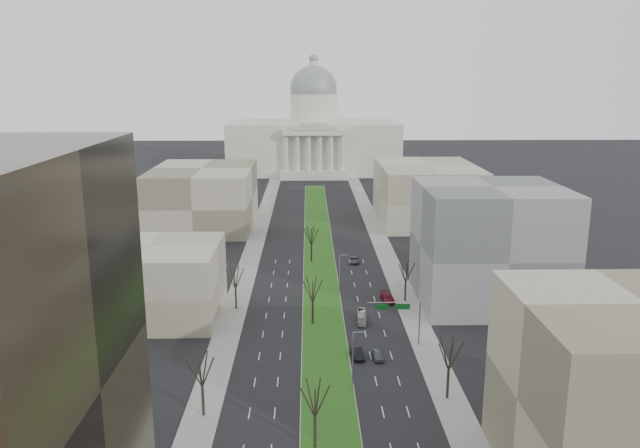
{
  "coord_description": "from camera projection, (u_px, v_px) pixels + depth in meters",
  "views": [
    {
      "loc": [
        -2.72,
        -29.25,
        45.46
      ],
      "look_at": [
        -0.14,
        105.49,
        13.25
      ],
      "focal_mm": 35.0,
      "sensor_mm": 36.0,
      "label": 1
    }
  ],
  "objects": [
    {
      "name": "sidewalk_left",
      "position": [
        239.0,
        297.0,
        131.1
      ],
      "size": [
        5.0,
        330.0,
        0.15
      ],
      "primitive_type": "cube",
      "color": "gray",
      "rests_on": "ground"
    },
    {
      "name": "sidewalk_right",
      "position": [
        404.0,
        296.0,
        131.75
      ],
      "size": [
        5.0,
        330.0,
        0.15
      ],
      "primitive_type": "cube",
      "color": "gray",
      "rests_on": "ground"
    },
    {
      "name": "building_far_left",
      "position": [
        204.0,
        197.0,
        191.9
      ],
      "size": [
        30.0,
        40.0,
        18.0
      ],
      "primitive_type": "cube",
      "color": "gray",
      "rests_on": "ground"
    },
    {
      "name": "streetlamp_median_b",
      "position": [
        353.0,
        359.0,
        91.5
      ],
      "size": [
        1.9,
        0.2,
        9.16
      ],
      "color": "gray",
      "rests_on": "ground"
    },
    {
      "name": "ground",
      "position": [
        319.0,
        262.0,
        155.75
      ],
      "size": [
        600.0,
        600.0,
        0.0
      ],
      "primitive_type": "plane",
      "color": "black",
      "rests_on": "ground"
    },
    {
      "name": "building_tan_right",
      "position": [
        635.0,
        398.0,
        68.24
      ],
      "size": [
        26.0,
        24.0,
        22.0
      ],
      "primitive_type": "cube",
      "color": "gray",
      "rests_on": "ground"
    },
    {
      "name": "car_grey_far",
      "position": [
        354.0,
        260.0,
        155.12
      ],
      "size": [
        2.52,
        5.04,
        1.37
      ],
      "primitive_type": "imported",
      "rotation": [
        0.0,
        0.0,
        -0.05
      ],
      "color": "#4A4B52",
      "rests_on": "ground"
    },
    {
      "name": "tree_right_far",
      "position": [
        406.0,
        271.0,
        127.33
      ],
      "size": [
        5.04,
        5.04,
        9.07
      ],
      "color": "black",
      "rests_on": "ground"
    },
    {
      "name": "box_van",
      "position": [
        362.0,
        317.0,
        117.87
      ],
      "size": [
        1.95,
        6.61,
        1.82
      ],
      "primitive_type": "imported",
      "rotation": [
        0.0,
        0.0,
        -0.07
      ],
      "color": "#BBBBBB",
      "rests_on": "ground"
    },
    {
      "name": "streetlamp_median_c",
      "position": [
        340.0,
        275.0,
        130.39
      ],
      "size": [
        1.9,
        0.2,
        9.16
      ],
      "color": "gray",
      "rests_on": "ground"
    },
    {
      "name": "tree_left_mid",
      "position": [
        202.0,
        369.0,
        83.79
      ],
      "size": [
        5.4,
        5.4,
        9.72
      ],
      "color": "black",
      "rests_on": "ground"
    },
    {
      "name": "median",
      "position": [
        320.0,
        263.0,
        154.74
      ],
      "size": [
        8.0,
        222.03,
        0.2
      ],
      "color": "#999993",
      "rests_on": "ground"
    },
    {
      "name": "mast_arm_signs",
      "position": [
        404.0,
        313.0,
        105.99
      ],
      "size": [
        9.12,
        0.24,
        8.09
      ],
      "color": "gray",
      "rests_on": "ground"
    },
    {
      "name": "tree_right_mid",
      "position": [
        449.0,
        353.0,
        88.29
      ],
      "size": [
        5.52,
        5.52,
        9.94
      ],
      "color": "black",
      "rests_on": "ground"
    },
    {
      "name": "tree_left_far",
      "position": [
        235.0,
        277.0,
        122.72
      ],
      "size": [
        5.28,
        5.28,
        9.5
      ],
      "color": "black",
      "rests_on": "ground"
    },
    {
      "name": "building_beige_left",
      "position": [
        151.0,
        281.0,
        119.47
      ],
      "size": [
        26.0,
        22.0,
        14.0
      ],
      "primitive_type": "cube",
      "color": "tan",
      "rests_on": "ground"
    },
    {
      "name": "building_far_right",
      "position": [
        427.0,
        193.0,
        198.07
      ],
      "size": [
        30.0,
        40.0,
        18.0
      ],
      "primitive_type": "cube",
      "color": "tan",
      "rests_on": "ground"
    },
    {
      "name": "car_black",
      "position": [
        357.0,
        353.0,
        103.03
      ],
      "size": [
        2.35,
        5.05,
        1.6
      ],
      "primitive_type": "imported",
      "rotation": [
        0.0,
        0.0,
        0.14
      ],
      "color": "black",
      "rests_on": "ground"
    },
    {
      "name": "tree_median_b",
      "position": [
        313.0,
        289.0,
        115.19
      ],
      "size": [
        5.4,
        5.4,
        9.72
      ],
      "color": "black",
      "rests_on": "ground"
    },
    {
      "name": "tree_median_a",
      "position": [
        315.0,
        398.0,
        76.29
      ],
      "size": [
        5.4,
        5.4,
        9.72
      ],
      "color": "black",
      "rests_on": "ground"
    },
    {
      "name": "capitol",
      "position": [
        314.0,
        138.0,
        297.42
      ],
      "size": [
        80.0,
        46.0,
        55.0
      ],
      "color": "beige",
      "rests_on": "ground"
    },
    {
      "name": "car_red",
      "position": [
        387.0,
        298.0,
        128.47
      ],
      "size": [
        2.71,
        5.68,
        1.6
      ],
      "primitive_type": "imported",
      "rotation": [
        0.0,
        0.0,
        0.09
      ],
      "color": "maroon",
      "rests_on": "ground"
    },
    {
      "name": "car_grey_near",
      "position": [
        377.0,
        355.0,
        102.43
      ],
      "size": [
        2.11,
        4.23,
        1.38
      ],
      "primitive_type": "imported",
      "rotation": [
        0.0,
        0.0,
        0.12
      ],
      "color": "#53565C",
      "rests_on": "ground"
    },
    {
      "name": "tree_median_c",
      "position": [
        311.0,
        235.0,
        154.09
      ],
      "size": [
        5.4,
        5.4,
        9.72
      ],
      "color": "black",
      "rests_on": "ground"
    },
    {
      "name": "building_grey_right",
      "position": [
        489.0,
        245.0,
        126.37
      ],
      "size": [
        28.0,
        26.0,
        24.0
      ],
      "primitive_type": "cube",
      "color": "slate",
      "rests_on": "ground"
    }
  ]
}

